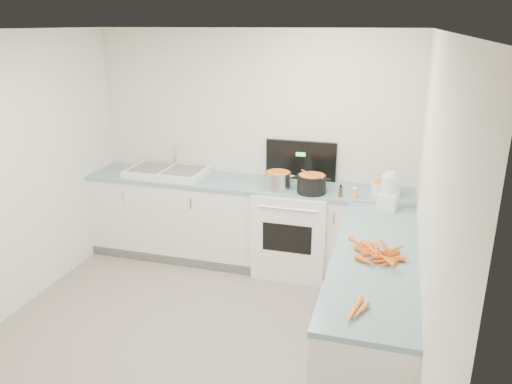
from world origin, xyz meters
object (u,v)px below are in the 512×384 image
(steel_pot, at_px, (278,182))
(food_processor, at_px, (389,193))
(black_pot, at_px, (312,185))
(sink, at_px, (167,172))
(mixing_bowl, at_px, (385,189))
(spice_jar, at_px, (355,194))
(extract_bottle, at_px, (341,192))
(stove, at_px, (294,228))

(steel_pot, distance_m, food_processor, 1.13)
(steel_pot, distance_m, black_pot, 0.35)
(sink, relative_size, mixing_bowl, 3.03)
(steel_pot, bearing_deg, spice_jar, -4.68)
(sink, xyz_separation_m, food_processor, (2.39, -0.40, 0.11))
(steel_pot, bearing_deg, black_pot, -4.25)
(mixing_bowl, height_order, extract_bottle, mixing_bowl)
(mixing_bowl, bearing_deg, sink, 179.44)
(stove, bearing_deg, steel_pot, -141.78)
(sink, relative_size, black_pot, 3.01)
(steel_pot, distance_m, extract_bottle, 0.65)
(food_processor, bearing_deg, extract_bottle, 156.50)
(sink, distance_m, steel_pot, 1.30)
(sink, relative_size, steel_pot, 3.16)
(sink, bearing_deg, mixing_bowl, -0.56)
(stove, height_order, steel_pot, stove)
(mixing_bowl, relative_size, extract_bottle, 2.81)
(food_processor, bearing_deg, sink, 170.49)
(black_pot, xyz_separation_m, extract_bottle, (0.29, -0.04, -0.03))
(stove, bearing_deg, sink, 179.38)
(stove, height_order, sink, stove)
(mixing_bowl, height_order, food_processor, food_processor)
(spice_jar, height_order, food_processor, food_processor)
(mixing_bowl, bearing_deg, food_processor, -83.90)
(steel_pot, height_order, food_processor, food_processor)
(black_pot, xyz_separation_m, spice_jar, (0.43, -0.04, -0.04))
(extract_bottle, bearing_deg, sink, 174.01)
(sink, height_order, black_pot, sink)
(stove, bearing_deg, black_pot, -36.58)
(steel_pot, xyz_separation_m, mixing_bowl, (1.06, 0.11, -0.01))
(spice_jar, relative_size, food_processor, 0.27)
(extract_bottle, xyz_separation_m, food_processor, (0.45, -0.20, 0.10))
(steel_pot, bearing_deg, extract_bottle, -5.99)
(extract_bottle, bearing_deg, black_pot, 171.93)
(sink, distance_m, mixing_bowl, 2.35)
(stove, distance_m, black_pot, 0.60)
(black_pot, height_order, food_processor, food_processor)
(stove, relative_size, mixing_bowl, 4.80)
(black_pot, bearing_deg, stove, 143.42)
(black_pot, relative_size, food_processor, 0.83)
(stove, bearing_deg, extract_bottle, -20.99)
(stove, distance_m, spice_jar, 0.83)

